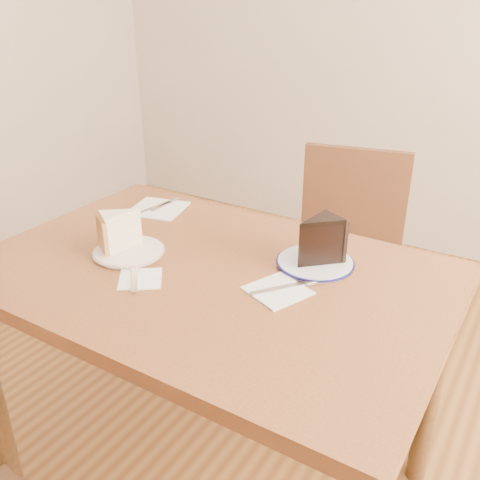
{
  "coord_description": "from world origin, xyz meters",
  "views": [
    {
      "loc": [
        0.7,
        -0.99,
        1.41
      ],
      "look_at": [
        0.03,
        0.1,
        0.8
      ],
      "focal_mm": 40.0,
      "sensor_mm": 36.0,
      "label": 1
    }
  ],
  "objects_px": {
    "carrot_cake": "(123,231)",
    "chair_far": "(343,266)",
    "table": "(210,302)",
    "plate_cream": "(129,251)",
    "plate_navy": "(315,263)",
    "chocolate_cake": "(316,243)"
  },
  "relations": [
    {
      "from": "carrot_cake",
      "to": "chair_far",
      "type": "bearing_deg",
      "value": 91.56
    },
    {
      "from": "table",
      "to": "plate_cream",
      "type": "relative_size",
      "value": 6.48
    },
    {
      "from": "table",
      "to": "plate_cream",
      "type": "height_order",
      "value": "plate_cream"
    },
    {
      "from": "plate_cream",
      "to": "plate_navy",
      "type": "bearing_deg",
      "value": 24.31
    },
    {
      "from": "chair_far",
      "to": "plate_navy",
      "type": "relative_size",
      "value": 4.6
    },
    {
      "from": "chocolate_cake",
      "to": "plate_navy",
      "type": "bearing_deg",
      "value": -41.45
    },
    {
      "from": "chair_far",
      "to": "plate_navy",
      "type": "distance_m",
      "value": 0.55
    },
    {
      "from": "table",
      "to": "chocolate_cake",
      "type": "xyz_separation_m",
      "value": [
        0.23,
        0.16,
        0.17
      ]
    },
    {
      "from": "chair_far",
      "to": "plate_cream",
      "type": "bearing_deg",
      "value": 49.89
    },
    {
      "from": "plate_cream",
      "to": "table",
      "type": "bearing_deg",
      "value": 9.51
    },
    {
      "from": "table",
      "to": "chair_far",
      "type": "distance_m",
      "value": 0.67
    },
    {
      "from": "carrot_cake",
      "to": "chocolate_cake",
      "type": "distance_m",
      "value": 0.52
    },
    {
      "from": "table",
      "to": "carrot_cake",
      "type": "xyz_separation_m",
      "value": [
        -0.26,
        -0.03,
        0.16
      ]
    },
    {
      "from": "table",
      "to": "plate_cream",
      "type": "xyz_separation_m",
      "value": [
        -0.24,
        -0.04,
        0.1
      ]
    },
    {
      "from": "plate_navy",
      "to": "plate_cream",
      "type": "bearing_deg",
      "value": -155.69
    },
    {
      "from": "plate_cream",
      "to": "chocolate_cake",
      "type": "relative_size",
      "value": 1.61
    },
    {
      "from": "table",
      "to": "plate_cream",
      "type": "distance_m",
      "value": 0.26
    },
    {
      "from": "table",
      "to": "chocolate_cake",
      "type": "distance_m",
      "value": 0.32
    },
    {
      "from": "table",
      "to": "carrot_cake",
      "type": "distance_m",
      "value": 0.3
    },
    {
      "from": "chair_far",
      "to": "plate_navy",
      "type": "height_order",
      "value": "chair_far"
    },
    {
      "from": "chair_far",
      "to": "chocolate_cake",
      "type": "xyz_separation_m",
      "value": [
        0.1,
        -0.48,
        0.32
      ]
    },
    {
      "from": "chocolate_cake",
      "to": "table",
      "type": "bearing_deg",
      "value": 61.87
    }
  ]
}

